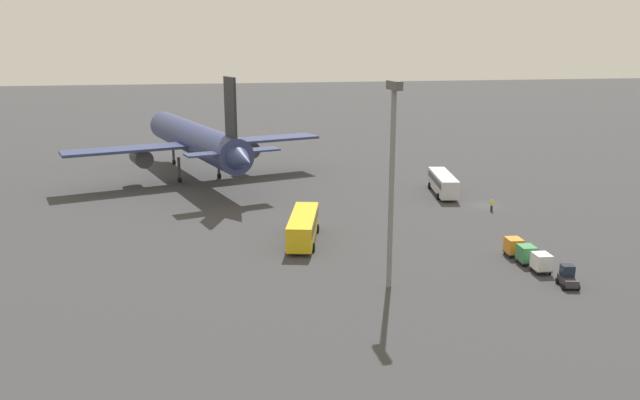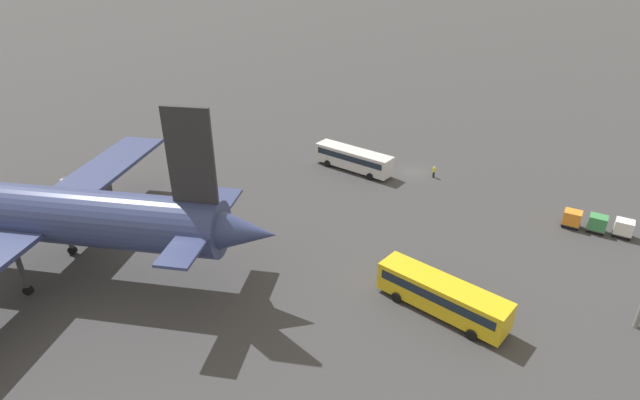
{
  "view_description": "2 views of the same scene",
  "coord_description": "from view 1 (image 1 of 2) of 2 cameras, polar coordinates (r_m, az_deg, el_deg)",
  "views": [
    {
      "loc": [
        -81.35,
        41.68,
        22.94
      ],
      "look_at": [
        -4.97,
        25.64,
        3.35
      ],
      "focal_mm": 35.0,
      "sensor_mm": 36.0,
      "label": 1
    },
    {
      "loc": [
        -16.94,
        66.0,
        30.31
      ],
      "look_at": [
        5.64,
        19.45,
        3.19
      ],
      "focal_mm": 28.0,
      "sensor_mm": 36.0,
      "label": 2
    }
  ],
  "objects": [
    {
      "name": "airplane",
      "position": [
        109.96,
        -11.33,
        5.44
      ],
      "size": [
        50.63,
        43.64,
        18.38
      ],
      "rotation": [
        0.0,
        0.0,
        0.28
      ],
      "color": "navy",
      "rests_on": "ground"
    },
    {
      "name": "cargo_cart_orange",
      "position": [
        72.49,
        17.28,
        -4.03
      ],
      "size": [
        2.14,
        1.85,
        2.06
      ],
      "rotation": [
        0.0,
        0.0,
        -0.09
      ],
      "color": "#38383D",
      "rests_on": "ground"
    },
    {
      "name": "worker_person",
      "position": [
        90.95,
        15.43,
        -0.47
      ],
      "size": [
        0.38,
        0.38,
        1.74
      ],
      "color": "#1E1E2D",
      "rests_on": "ground"
    },
    {
      "name": "shuttle_bus_near",
      "position": [
        99.57,
        11.17,
        1.62
      ],
      "size": [
        12.4,
        5.11,
        3.17
      ],
      "rotation": [
        0.0,
        0.0,
        -0.21
      ],
      "color": "silver",
      "rests_on": "ground"
    },
    {
      "name": "cargo_cart_green",
      "position": [
        70.31,
        18.36,
        -4.67
      ],
      "size": [
        2.14,
        1.85,
        2.06
      ],
      "rotation": [
        0.0,
        0.0,
        -0.09
      ],
      "color": "#38383D",
      "rests_on": "ground"
    },
    {
      "name": "light_pole",
      "position": [
        58.12,
        6.61,
        3.06
      ],
      "size": [
        2.8,
        0.7,
        19.72
      ],
      "color": "slate",
      "rests_on": "ground"
    },
    {
      "name": "ground_plane",
      "position": [
        94.24,
        14.8,
        -0.48
      ],
      "size": [
        600.0,
        600.0,
        0.0
      ],
      "primitive_type": "plane",
      "color": "#38383A"
    },
    {
      "name": "cargo_cart_white",
      "position": [
        68.22,
        19.59,
        -5.35
      ],
      "size": [
        2.14,
        1.85,
        2.06
      ],
      "rotation": [
        0.0,
        0.0,
        -0.09
      ],
      "color": "#38383D",
      "rests_on": "ground"
    },
    {
      "name": "baggage_tug",
      "position": [
        65.53,
        21.71,
        -6.57
      ],
      "size": [
        2.63,
        2.1,
        2.1
      ],
      "rotation": [
        0.0,
        0.0,
        -0.23
      ],
      "color": "#333338",
      "rests_on": "ground"
    },
    {
      "name": "shuttle_bus_far",
      "position": [
        74.28,
        -1.55,
        -2.32
      ],
      "size": [
        12.55,
        6.01,
        3.27
      ],
      "rotation": [
        0.0,
        0.0,
        -0.27
      ],
      "color": "gold",
      "rests_on": "ground"
    }
  ]
}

